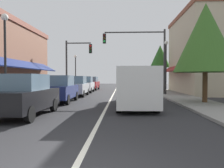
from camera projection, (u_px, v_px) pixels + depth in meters
ground_plane at (113, 94)px, 21.30m from camera, size 80.00×80.00×0.00m
sidewalk_left at (57, 94)px, 21.54m from camera, size 2.60×56.00×0.12m
sidewalk_right at (170, 94)px, 21.05m from camera, size 2.60×56.00×0.12m
lane_center_stripe at (113, 94)px, 21.30m from camera, size 0.14×52.00×0.01m
storefront_right_block at (200, 54)px, 22.78m from camera, size 5.71×10.20×8.22m
parked_car_nearest_left at (25, 95)px, 9.21m from camera, size 1.82×4.12×1.77m
parked_car_second_left at (60, 89)px, 14.39m from camera, size 1.85×4.14×1.77m
parked_car_third_left at (76, 86)px, 19.29m from camera, size 1.85×4.13×1.77m
parked_car_far_left at (85, 84)px, 24.27m from camera, size 1.86×4.14×1.77m
parked_car_distant_left at (91, 83)px, 29.20m from camera, size 1.87×4.15×1.77m
van_in_lane at (135, 87)px, 11.70m from camera, size 2.03×5.20×2.12m
traffic_signal_mast_arm at (143, 50)px, 20.43m from camera, size 5.82×0.50×6.12m
traffic_signal_left_corner at (75, 59)px, 22.23m from camera, size 2.74×0.50×5.39m
street_lamp_left_near at (5, 45)px, 11.26m from camera, size 0.36×0.36×4.90m
street_lamp_right_mid at (166, 59)px, 19.83m from camera, size 0.36×0.36×4.96m
street_lamp_left_far at (76, 66)px, 27.37m from camera, size 0.36×0.36×4.48m
tree_right_near at (206, 38)px, 13.43m from camera, size 3.84×3.84×6.19m
tree_right_far at (160, 56)px, 28.79m from camera, size 2.63×2.63×5.91m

